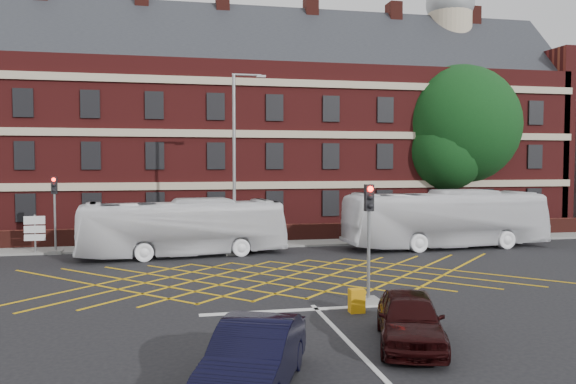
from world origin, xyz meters
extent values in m
plane|color=black|center=(0.00, 0.00, 0.00)|extent=(120.00, 120.00, 0.00)
cube|color=#531515|center=(0.00, 22.00, 6.00)|extent=(50.00, 12.00, 12.00)
cube|color=black|center=(0.00, 22.00, 12.00)|extent=(51.00, 10.61, 10.61)
cube|color=#B7A88C|center=(0.00, 15.92, 7.00)|extent=(50.00, 0.18, 0.50)
cube|color=black|center=(0.00, 15.94, 5.50)|extent=(1.20, 0.14, 1.80)
cube|color=#471812|center=(-7.00, 22.00, 16.50)|extent=(1.00, 1.40, 3.20)
cylinder|color=#B7A88C|center=(18.00, 22.00, 15.00)|extent=(3.60, 3.60, 6.00)
sphere|color=gray|center=(18.00, 22.00, 18.40)|extent=(4.00, 4.00, 4.00)
cube|color=#471812|center=(0.00, 13.00, 0.55)|extent=(56.00, 0.50, 1.10)
cube|color=slate|center=(0.00, 12.00, 0.06)|extent=(60.00, 3.00, 0.12)
cube|color=#CC990C|center=(0.00, 2.00, 0.01)|extent=(8.22, 8.22, 0.02)
cube|color=silver|center=(0.00, -3.50, 0.01)|extent=(8.00, 0.30, 0.02)
cube|color=silver|center=(0.00, -10.00, 0.01)|extent=(0.15, 14.00, 0.02)
imported|color=white|center=(-4.32, 8.61, 1.54)|extent=(11.31, 3.91, 3.09)
imported|color=white|center=(10.97, 8.56, 1.71)|extent=(12.39, 3.38, 3.42)
imported|color=black|center=(-3.06, -9.95, 0.77)|extent=(3.23, 4.93, 1.54)
imported|color=black|center=(1.61, -7.66, 0.74)|extent=(3.04, 4.66, 1.48)
cylinder|color=black|center=(16.44, 17.21, 3.05)|extent=(0.90, 0.90, 6.10)
sphere|color=black|center=(16.44, 17.21, 7.90)|extent=(9.01, 9.01, 9.01)
sphere|color=black|center=(14.94, 16.41, 5.90)|extent=(5.86, 5.86, 5.86)
sphere|color=black|center=(17.94, 18.01, 6.30)|extent=(5.40, 5.40, 5.40)
cube|color=slate|center=(2.03, -3.09, 0.10)|extent=(0.70, 0.70, 0.20)
cylinder|color=gray|center=(2.03, -3.09, 1.75)|extent=(0.12, 0.12, 3.50)
cube|color=black|center=(2.03, -3.09, 3.80)|extent=(0.30, 0.25, 0.95)
sphere|color=#FF0C05|center=(2.03, -3.23, 4.12)|extent=(0.20, 0.20, 0.20)
cube|color=slate|center=(-11.24, 10.74, 0.10)|extent=(0.70, 0.70, 0.20)
cylinder|color=gray|center=(-11.24, 10.74, 1.75)|extent=(0.12, 0.12, 3.50)
cube|color=black|center=(-11.24, 10.74, 3.80)|extent=(0.30, 0.25, 0.95)
sphere|color=#FF0C05|center=(-11.24, 10.60, 4.12)|extent=(0.20, 0.20, 0.20)
cube|color=slate|center=(-1.54, 8.67, 0.10)|extent=(1.00, 1.00, 0.20)
cylinder|color=gray|center=(-1.54, 8.67, 4.91)|extent=(0.18, 0.18, 9.82)
cylinder|color=gray|center=(-0.84, 8.67, 9.82)|extent=(1.60, 0.12, 0.12)
cube|color=gray|center=(-0.04, 8.67, 9.77)|extent=(0.50, 0.20, 0.12)
cylinder|color=gray|center=(-12.29, 10.76, 1.10)|extent=(0.10, 0.10, 2.20)
cube|color=silver|center=(-12.29, 10.68, 1.90)|extent=(1.10, 0.06, 0.45)
cube|color=silver|center=(-12.29, 10.68, 1.40)|extent=(1.10, 0.06, 0.40)
cube|color=silver|center=(-12.29, 10.68, 0.95)|extent=(1.10, 0.06, 0.35)
cube|color=#CA860B|center=(1.23, -4.16, 0.40)|extent=(0.50, 0.40, 0.80)
camera|label=1|loc=(-4.73, -21.99, 5.05)|focal=35.00mm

